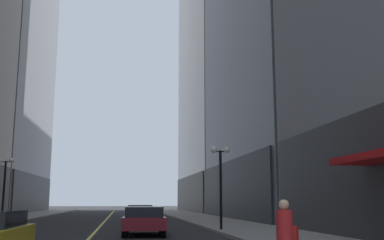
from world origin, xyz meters
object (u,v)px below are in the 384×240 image
Objects in this scene: car_maroon at (144,220)px; traffic_light_near_right at (384,60)px; street_lamp_right_mid at (220,168)px; fire_hydrant_right at (294,238)px; car_grey at (140,214)px; pedestrian_in_red_jacket at (285,233)px; street_lamp_left_far at (5,175)px.

car_maroon is 0.77× the size of traffic_light_near_right.
street_lamp_right_mid is 9.38m from fire_hydrant_right.
pedestrian_in_red_jacket reaches higher than car_grey.
car_grey is at bearing 89.42° from car_maroon.
street_lamp_left_far is (-11.75, 25.52, -0.49)m from traffic_light_near_right.
pedestrian_in_red_jacket is 14.51m from street_lamp_right_mid.
fire_hydrant_right is at bearing -52.54° from street_lamp_left_far.
street_lamp_left_far is (-8.89, 1.17, 2.54)m from car_grey.
car_maroon is at bearing 100.08° from pedestrian_in_red_jacket.
car_maroon is at bearing -90.58° from car_grey.
car_maroon is at bearing 120.82° from fire_hydrant_right.
street_lamp_right_mid reaches higher than fire_hydrant_right.
traffic_light_near_right is 1.28× the size of street_lamp_left_far.
street_lamp_left_far is 5.54× the size of fire_hydrant_right.
fire_hydrant_right is (1.55, 8.17, -3.34)m from traffic_light_near_right.
pedestrian_in_red_jacket is at bearing -96.88° from street_lamp_right_mid.
pedestrian_in_red_jacket is (2.28, -12.84, 0.22)m from car_maroon.
car_maroon is at bearing -48.12° from street_lamp_left_far.
fire_hydrant_right is at bearing 79.25° from traffic_light_near_right.
street_lamp_left_far is at bearing 127.46° from fire_hydrant_right.
street_lamp_left_far is (-11.08, 22.65, 2.31)m from pedestrian_in_red_jacket.
pedestrian_in_red_jacket is at bearing -84.17° from car_grey.
traffic_light_near_right reaches higher than street_lamp_left_far.
street_lamp_left_far is 22.05m from fire_hydrant_right.
street_lamp_left_far is 15.33m from street_lamp_right_mid.
traffic_light_near_right is 1.28× the size of street_lamp_right_mid.
traffic_light_near_right is at bearing -83.31° from car_grey.
traffic_light_near_right reaches higher than pedestrian_in_red_jacket.
car_maroon is 1.02× the size of car_grey.
pedestrian_in_red_jacket is 0.37× the size of street_lamp_left_far.
street_lamp_right_mid is at bearing -61.74° from car_grey.
street_lamp_left_far reaches higher than car_maroon.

